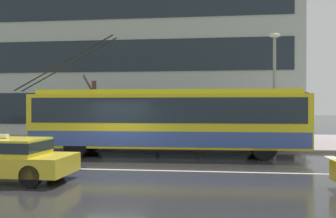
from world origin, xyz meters
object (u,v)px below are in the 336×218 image
object	(u,v)px
street_lamp	(274,79)
street_tree_bare	(94,108)
taxi_oncoming_near	(0,157)
pedestrian_at_shelter	(85,116)
pedestrian_walking_past	(199,116)
trolleybus	(168,119)
pedestrian_approaching_curb	(158,117)

from	to	relation	value
street_lamp	street_tree_bare	xyz separation A→B (m)	(-10.03, 1.57, -1.50)
taxi_oncoming_near	street_tree_bare	size ratio (longest dim) A/B	1.15
pedestrian_at_shelter	pedestrian_walking_past	bearing A→B (deg)	1.83
trolleybus	taxi_oncoming_near	distance (m)	7.61
trolleybus	taxi_oncoming_near	world-z (taller)	trolleybus
trolleybus	street_lamp	xyz separation A→B (m)	(5.16, 2.67, 2.01)
pedestrian_walking_past	street_lamp	bearing A→B (deg)	-0.83
taxi_oncoming_near	trolleybus	bearing A→B (deg)	54.72
trolleybus	pedestrian_walking_past	xyz separation A→B (m)	(1.35, 2.73, 0.07)
trolleybus	pedestrian_at_shelter	xyz separation A→B (m)	(-4.78, 2.53, 0.08)
pedestrian_approaching_curb	street_tree_bare	world-z (taller)	street_tree_bare
taxi_oncoming_near	pedestrian_at_shelter	bearing A→B (deg)	92.71
pedestrian_at_shelter	street_lamp	distance (m)	10.12
street_lamp	trolleybus	bearing A→B (deg)	-152.62
pedestrian_walking_past	street_tree_bare	world-z (taller)	street_tree_bare
pedestrian_at_shelter	street_lamp	world-z (taller)	street_lamp
pedestrian_at_shelter	pedestrian_approaching_curb	size ratio (longest dim) A/B	0.99
pedestrian_approaching_curb	street_tree_bare	bearing A→B (deg)	152.90
trolleybus	street_tree_bare	size ratio (longest dim) A/B	3.33
taxi_oncoming_near	pedestrian_approaching_curb	size ratio (longest dim) A/B	2.31
pedestrian_at_shelter	pedestrian_walking_past	xyz separation A→B (m)	(6.12, 0.20, -0.01)
taxi_oncoming_near	street_tree_bare	xyz separation A→B (m)	(-0.51, 10.41, 1.44)
pedestrian_approaching_curb	taxi_oncoming_near	bearing A→B (deg)	-113.42
pedestrian_at_shelter	pedestrian_walking_past	size ratio (longest dim) A/B	0.97
taxi_oncoming_near	pedestrian_approaching_curb	bearing A→B (deg)	66.58
taxi_oncoming_near	pedestrian_at_shelter	world-z (taller)	pedestrian_at_shelter
pedestrian_at_shelter	pedestrian_walking_past	distance (m)	6.13
taxi_oncoming_near	pedestrian_approaching_curb	distance (m)	9.11
street_lamp	street_tree_bare	size ratio (longest dim) A/B	1.46
pedestrian_at_shelter	trolleybus	bearing A→B (deg)	-27.92
pedestrian_approaching_curb	street_lamp	distance (m)	6.26
trolleybus	street_tree_bare	bearing A→B (deg)	138.93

